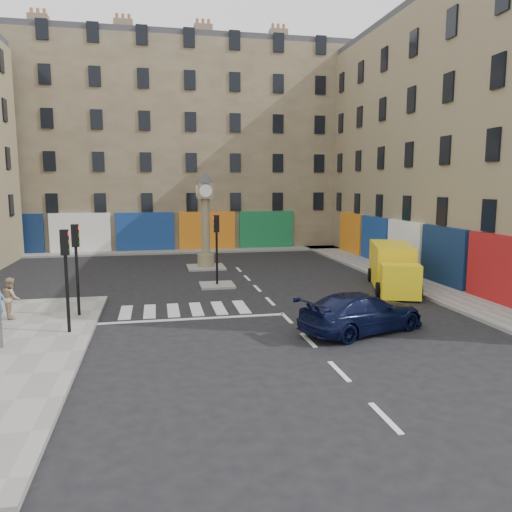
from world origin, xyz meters
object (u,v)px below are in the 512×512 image
object	(u,v)px
yellow_van	(393,267)
pedestrian_tan	(11,298)
traffic_light_left_near	(66,264)
traffic_light_left_far	(76,255)
clock_pillar	(205,214)
navy_sedan	(362,312)
traffic_light_island	(217,238)

from	to	relation	value
yellow_van	pedestrian_tan	bearing A→B (deg)	-151.37
traffic_light_left_near	yellow_van	distance (m)	16.30
traffic_light_left_far	pedestrian_tan	xyz separation A→B (m)	(-2.54, 0.06, -1.65)
traffic_light_left_near	clock_pillar	distance (m)	15.19
traffic_light_left_near	pedestrian_tan	xyz separation A→B (m)	(-2.54, 2.46, -1.65)
traffic_light_left_far	navy_sedan	bearing A→B (deg)	-20.63
navy_sedan	yellow_van	distance (m)	8.51
pedestrian_tan	traffic_light_left_near	bearing A→B (deg)	-154.04
navy_sedan	yellow_van	xyz separation A→B (m)	(4.74, 7.06, 0.40)
traffic_light_left_near	navy_sedan	world-z (taller)	traffic_light_left_near
traffic_light_island	clock_pillar	size ratio (longest dim) A/B	0.61
traffic_light_island	yellow_van	distance (m)	9.39
traffic_light_left_near	pedestrian_tan	bearing A→B (deg)	135.94
traffic_light_island	clock_pillar	xyz separation A→B (m)	(0.00, 6.00, 0.96)
traffic_light_left_far	traffic_light_island	distance (m)	8.30
navy_sedan	yellow_van	world-z (taller)	yellow_van
navy_sedan	traffic_light_left_near	bearing A→B (deg)	61.75
clock_pillar	yellow_van	xyz separation A→B (m)	(8.98, -8.30, -2.42)
traffic_light_left_far	traffic_light_island	world-z (taller)	traffic_light_left_far
traffic_light_left_near	clock_pillar	world-z (taller)	clock_pillar
navy_sedan	yellow_van	size ratio (longest dim) A/B	0.78
yellow_van	pedestrian_tan	xyz separation A→B (m)	(-17.82, -3.03, -0.16)
clock_pillar	pedestrian_tan	bearing A→B (deg)	-127.95
traffic_light_left_near	traffic_light_left_far	distance (m)	2.40
pedestrian_tan	traffic_light_left_far	bearing A→B (deg)	-111.31
clock_pillar	traffic_light_left_far	bearing A→B (deg)	-118.94
traffic_light_left_far	navy_sedan	size ratio (longest dim) A/B	0.73
traffic_light_left_near	navy_sedan	distance (m)	10.83
traffic_light_left_near	navy_sedan	size ratio (longest dim) A/B	0.73
clock_pillar	yellow_van	bearing A→B (deg)	-42.76
clock_pillar	pedestrian_tan	size ratio (longest dim) A/B	3.74
clock_pillar	yellow_van	world-z (taller)	clock_pillar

